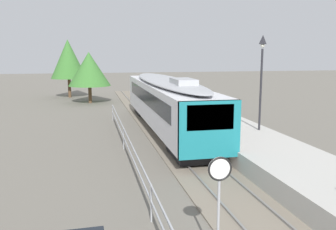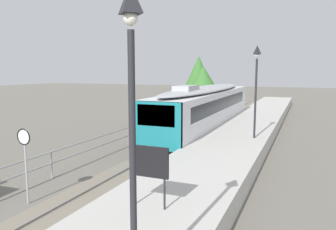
{
  "view_description": "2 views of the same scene",
  "coord_description": "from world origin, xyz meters",
  "views": [
    {
      "loc": [
        -5.08,
        1.42,
        5.25
      ],
      "look_at": [
        -1.0,
        20.05,
        2.0
      ],
      "focal_mm": 38.81,
      "sensor_mm": 36.0,
      "label": 1
    },
    {
      "loc": [
        7.12,
        0.77,
        4.84
      ],
      "look_at": [
        -1.0,
        20.05,
        2.0
      ],
      "focal_mm": 35.24,
      "sensor_mm": 36.0,
      "label": 2
    }
  ],
  "objects": [
    {
      "name": "ground_plane",
      "position": [
        -3.0,
        22.0,
        0.0
      ],
      "size": [
        160.0,
        160.0,
        0.0
      ],
      "primitive_type": "plane",
      "color": "#6B665B"
    },
    {
      "name": "track_rails",
      "position": [
        0.0,
        22.0,
        0.03
      ],
      "size": [
        3.2,
        60.0,
        0.14
      ],
      "color": "slate",
      "rests_on": "ground"
    },
    {
      "name": "commuter_train",
      "position": [
        0.0,
        25.15,
        2.14
      ],
      "size": [
        2.82,
        18.44,
        3.74
      ],
      "color": "silver",
      "rests_on": "track_rails"
    },
    {
      "name": "station_platform",
      "position": [
        3.25,
        22.0,
        0.45
      ],
      "size": [
        3.9,
        60.0,
        0.9
      ],
      "primitive_type": "cube",
      "color": "#B7B5AD",
      "rests_on": "ground"
    },
    {
      "name": "platform_lamp_mid_platform",
      "position": [
        4.41,
        20.26,
        4.62
      ],
      "size": [
        0.34,
        0.34,
        5.35
      ],
      "color": "#232328",
      "rests_on": "station_platform"
    },
    {
      "name": "speed_limit_sign",
      "position": [
        -2.06,
        9.36,
        2.12
      ],
      "size": [
        0.61,
        0.1,
        2.81
      ],
      "color": "#9EA0A5",
      "rests_on": "ground"
    },
    {
      "name": "carpark_fence",
      "position": [
        -3.3,
        12.0,
        0.91
      ],
      "size": [
        0.06,
        36.06,
        1.25
      ],
      "color": "#9EA0A5",
      "rests_on": "ground"
    },
    {
      "name": "tree_behind_carpark",
      "position": [
        -7.34,
        46.47,
        4.58
      ],
      "size": [
        4.16,
        4.16,
        6.89
      ],
      "color": "brown",
      "rests_on": "ground"
    },
    {
      "name": "tree_behind_station_far",
      "position": [
        -4.97,
        40.89,
        3.6
      ],
      "size": [
        4.44,
        4.44,
        5.39
      ],
      "color": "brown",
      "rests_on": "ground"
    }
  ]
}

